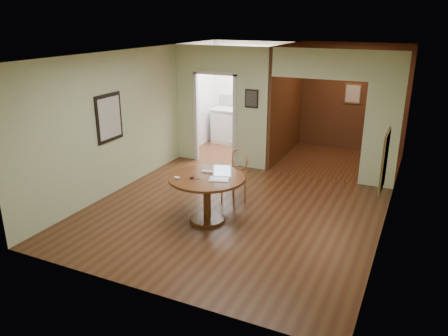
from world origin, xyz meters
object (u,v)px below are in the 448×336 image
at_px(dining_table, 207,188).
at_px(open_laptop, 221,175).
at_px(chair, 236,173).
at_px(closed_laptop, 210,172).

xyz_separation_m(dining_table, open_laptop, (0.24, 0.02, 0.27)).
xyz_separation_m(dining_table, chair, (0.11, 0.94, -0.03)).
relative_size(chair, open_laptop, 2.82).
bearing_deg(closed_laptop, open_laptop, -48.85).
xyz_separation_m(chair, closed_laptop, (-0.15, -0.76, 0.24)).
distance_m(open_laptop, closed_laptop, 0.33).
bearing_deg(dining_table, closed_laptop, 101.04).
distance_m(chair, closed_laptop, 0.81).
bearing_deg(closed_laptop, chair, 60.01).
xyz_separation_m(chair, open_laptop, (0.13, -0.92, 0.29)).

